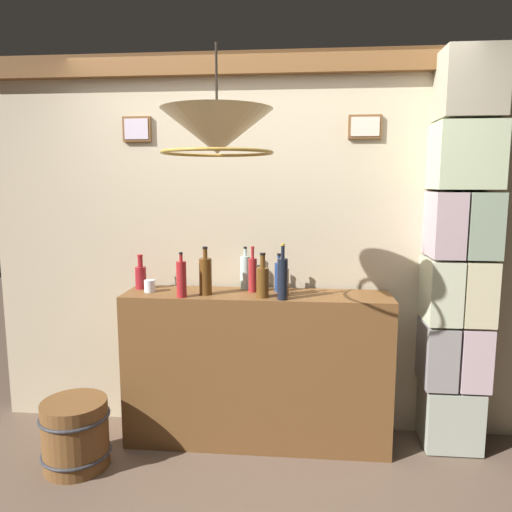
{
  "coord_description": "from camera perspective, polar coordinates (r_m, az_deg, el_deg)",
  "views": [
    {
      "loc": [
        0.28,
        -2.2,
        1.7
      ],
      "look_at": [
        0.0,
        0.78,
        1.25
      ],
      "focal_mm": 34.4,
      "sensor_mm": 36.0,
      "label": 1
    }
  ],
  "objects": [
    {
      "name": "liquor_bottle_tequila",
      "position": [
        3.35,
        -13.26,
        -2.27
      ],
      "size": [
        0.07,
        0.07,
        0.23
      ],
      "color": "maroon",
      "rests_on": "bar_shelf_unit"
    },
    {
      "name": "liquor_bottle_rye",
      "position": [
        3.1,
        -5.89,
        -2.28
      ],
      "size": [
        0.08,
        0.08,
        0.3
      ],
      "color": "#573513",
      "rests_on": "bar_shelf_unit"
    },
    {
      "name": "panelled_rear_partition",
      "position": [
        3.33,
        0.51,
        2.38
      ],
      "size": [
        3.73,
        0.15,
        2.53
      ],
      "color": "#BCAD8E",
      "rests_on": "ground"
    },
    {
      "name": "liquor_bottle_rum",
      "position": [
        3.01,
        0.78,
        -2.91
      ],
      "size": [
        0.08,
        0.08,
        0.28
      ],
      "color": "#593815",
      "rests_on": "bar_shelf_unit"
    },
    {
      "name": "liquor_bottle_bourbon",
      "position": [
        3.05,
        -8.67,
        -2.62
      ],
      "size": [
        0.06,
        0.06,
        0.28
      ],
      "color": "maroon",
      "rests_on": "bar_shelf_unit"
    },
    {
      "name": "stone_pillar",
      "position": [
        3.31,
        22.43,
        -0.1
      ],
      "size": [
        0.4,
        0.38,
        2.46
      ],
      "color": "#A0A797",
      "rests_on": "ground"
    },
    {
      "name": "pendant_lamp",
      "position": [
        2.43,
        -4.55,
        14.07
      ],
      "size": [
        0.55,
        0.55,
        0.52
      ],
      "color": "beige"
    },
    {
      "name": "liquor_bottle_vodka",
      "position": [
        3.17,
        2.67,
        -2.36
      ],
      "size": [
        0.06,
        0.06,
        0.25
      ],
      "color": "navy",
      "rests_on": "bar_shelf_unit"
    },
    {
      "name": "glass_tumbler_rocks",
      "position": [
        3.24,
        -12.26,
        -3.43
      ],
      "size": [
        0.07,
        0.07,
        0.08
      ],
      "color": "silver",
      "rests_on": "bar_shelf_unit"
    },
    {
      "name": "liquor_bottle_amaro",
      "position": [
        3.16,
        -0.4,
        -2.13
      ],
      "size": [
        0.06,
        0.06,
        0.3
      ],
      "color": "maroon",
      "rests_on": "bar_shelf_unit"
    },
    {
      "name": "bar_shelf_unit",
      "position": [
        3.28,
        0.08,
        -12.96
      ],
      "size": [
        1.7,
        0.38,
        1.0
      ],
      "primitive_type": "cube",
      "color": "brown",
      "rests_on": "ground"
    },
    {
      "name": "liquor_bottle_scotch",
      "position": [
        3.25,
        -1.25,
        -1.86
      ],
      "size": [
        0.07,
        0.07,
        0.28
      ],
      "color": "#AACEC5",
      "rests_on": "bar_shelf_unit"
    },
    {
      "name": "wooden_barrel",
      "position": [
        3.31,
        -20.24,
        -18.84
      ],
      "size": [
        0.41,
        0.41,
        0.41
      ],
      "color": "brown",
      "rests_on": "ground"
    },
    {
      "name": "liquor_bottle_sherry",
      "position": [
        2.95,
        3.11,
        -2.57
      ],
      "size": [
        0.06,
        0.06,
        0.34
      ],
      "color": "black",
      "rests_on": "bar_shelf_unit"
    },
    {
      "name": "liquor_bottle_mezcal",
      "position": [
        3.05,
        3.19,
        -2.98
      ],
      "size": [
        0.07,
        0.07,
        0.24
      ],
      "color": "brown",
      "rests_on": "bar_shelf_unit"
    }
  ]
}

